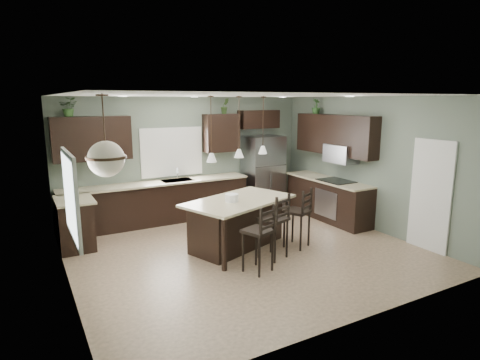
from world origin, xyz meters
name	(u,v)px	position (x,y,z in m)	size (l,w,h in m)	color
ground	(246,251)	(0.00, 0.00, 0.00)	(6.00, 6.00, 0.00)	#9E8466
pantry_door	(431,196)	(2.98, -1.55, 1.02)	(0.04, 0.82, 2.04)	white
window_back	(172,152)	(-0.40, 2.73, 1.55)	(1.35, 0.02, 1.00)	white
window_left	(70,197)	(-2.98, -0.80, 1.55)	(0.02, 1.10, 1.00)	white
left_return_cabs	(75,224)	(-2.70, 1.70, 0.45)	(0.60, 0.90, 0.90)	black
left_return_countertop	(74,200)	(-2.68, 1.70, 0.92)	(0.66, 0.96, 0.04)	beige
back_lower_cabs	(159,203)	(-0.85, 2.45, 0.45)	(4.20, 0.60, 0.90)	black
back_countertop	(158,183)	(-0.85, 2.43, 0.92)	(4.20, 0.66, 0.04)	beige
sink_inset	(177,180)	(-0.40, 2.43, 0.94)	(0.70, 0.45, 0.01)	gray
faucet	(178,174)	(-0.40, 2.40, 1.08)	(0.02, 0.02, 0.28)	silver
back_upper_left	(92,139)	(-2.15, 2.58, 1.95)	(1.55, 0.34, 0.90)	black
back_upper_right	(221,133)	(0.80, 2.58, 1.95)	(0.85, 0.34, 0.90)	black
fridge_header	(259,119)	(1.85, 2.58, 2.25)	(1.05, 0.34, 0.45)	black
right_lower_cabs	(328,199)	(2.70, 0.87, 0.45)	(0.60, 2.35, 0.90)	black
right_countertop	(328,180)	(2.68, 0.87, 0.92)	(0.66, 2.35, 0.04)	beige
cooktop	(336,181)	(2.68, 0.60, 0.94)	(0.58, 0.75, 0.02)	black
wall_oven_front	(325,204)	(2.40, 0.60, 0.45)	(0.01, 0.72, 0.60)	gray
right_upper_cabs	(335,135)	(2.83, 0.87, 1.95)	(0.34, 2.35, 0.90)	black
microwave	(341,154)	(2.78, 0.60, 1.55)	(0.40, 0.75, 0.40)	gray
refrigerator	(263,173)	(1.85, 2.35, 0.93)	(0.90, 0.74, 1.85)	#9A9BA2
kitchen_island	(239,224)	(-0.02, 0.23, 0.46)	(2.05, 1.16, 0.92)	black
serving_dish	(232,198)	(-0.20, 0.16, 0.99)	(0.24, 0.24, 0.14)	white
bar_stool_left	(258,238)	(-0.28, -0.87, 0.56)	(0.42, 0.42, 1.12)	black
bar_stool_center	(273,226)	(0.25, -0.52, 0.58)	(0.43, 0.43, 1.16)	black
bar_stool_right	(297,218)	(0.94, -0.28, 0.57)	(0.42, 0.42, 1.14)	black
pendant_left	(211,129)	(-0.67, -0.01, 2.25)	(0.17, 0.17, 1.10)	white
pendant_center	(239,127)	(-0.02, 0.23, 2.25)	(0.17, 0.17, 1.10)	silver
pendant_right	(263,125)	(0.64, 0.47, 2.25)	(0.17, 0.17, 1.10)	white
chandelier	(105,136)	(-2.60, -1.24, 2.32)	(0.47, 0.47, 0.96)	beige
plant_back_left	(69,107)	(-2.54, 2.55, 2.59)	(0.34, 0.29, 0.38)	#2C4F22
plant_back_right	(225,106)	(0.89, 2.55, 2.58)	(0.20, 0.16, 0.37)	#375424
plant_right_wall	(316,106)	(2.80, 1.53, 2.58)	(0.20, 0.20, 0.36)	#2E5927
room_shell	(246,159)	(0.00, 0.00, 1.70)	(6.00, 6.00, 6.00)	slate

